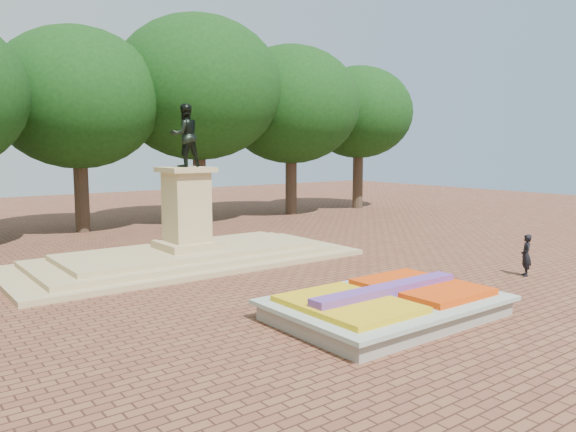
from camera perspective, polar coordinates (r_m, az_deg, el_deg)
The scene contains 5 objects.
ground at distance 16.81m, azimuth 2.52°, elevation -9.24°, with size 90.00×90.00×0.00m, color brown.
flower_bed at distance 15.99m, azimuth 10.04°, elevation -8.79°, with size 6.30×4.30×0.91m.
monument at distance 23.19m, azimuth -10.20°, elevation -2.56°, with size 14.00×6.00×6.40m.
tree_row_back at distance 32.99m, azimuth -14.77°, elevation 10.24°, with size 44.80×8.80×10.43m.
pedestrian at distance 22.33m, azimuth 23.03°, elevation -3.69°, with size 0.56×0.37×1.54m, color black.
Camera 1 is at (-10.31, -12.41, 4.72)m, focal length 35.00 mm.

